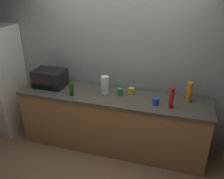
# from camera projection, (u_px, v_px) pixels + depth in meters

# --- Properties ---
(ground_plane) EXTENTS (8.00, 8.00, 0.00)m
(ground_plane) POSITION_uv_depth(u_px,v_px,m) (104.00, 161.00, 3.61)
(ground_plane) COLOR #93704C
(back_wall) EXTENTS (6.40, 0.10, 2.70)m
(back_wall) POSITION_uv_depth(u_px,v_px,m) (120.00, 58.00, 3.74)
(back_wall) COLOR #9EA399
(back_wall) RESTS_ON ground_plane
(counter_run) EXTENTS (2.84, 0.64, 0.90)m
(counter_run) POSITION_uv_depth(u_px,v_px,m) (112.00, 122.00, 3.77)
(counter_run) COLOR #B27F4C
(counter_run) RESTS_ON ground_plane
(microwave) EXTENTS (0.48, 0.35, 0.27)m
(microwave) POSITION_uv_depth(u_px,v_px,m) (50.00, 78.00, 3.83)
(microwave) COLOR black
(microwave) RESTS_ON counter_run
(paper_towel_roll) EXTENTS (0.12, 0.12, 0.27)m
(paper_towel_roll) POSITION_uv_depth(u_px,v_px,m) (105.00, 85.00, 3.59)
(paper_towel_roll) COLOR white
(paper_towel_roll) RESTS_ON counter_run
(bottle_dish_soap) EXTENTS (0.07, 0.07, 0.29)m
(bottle_dish_soap) POSITION_uv_depth(u_px,v_px,m) (189.00, 92.00, 3.35)
(bottle_dish_soap) COLOR orange
(bottle_dish_soap) RESTS_ON counter_run
(bottle_wine) EXTENTS (0.06, 0.06, 0.18)m
(bottle_wine) POSITION_uv_depth(u_px,v_px,m) (72.00, 89.00, 3.56)
(bottle_wine) COLOR #1E3F19
(bottle_wine) RESTS_ON counter_run
(bottle_hot_sauce) EXTENTS (0.06, 0.06, 0.30)m
(bottle_hot_sauce) POSITION_uv_depth(u_px,v_px,m) (172.00, 98.00, 3.19)
(bottle_hot_sauce) COLOR red
(bottle_hot_sauce) RESTS_ON counter_run
(mug_green) EXTENTS (0.09, 0.09, 0.10)m
(mug_green) POSITION_uv_depth(u_px,v_px,m) (120.00, 92.00, 3.57)
(mug_green) COLOR #2D8C47
(mug_green) RESTS_ON counter_run
(mug_yellow) EXTENTS (0.09, 0.09, 0.10)m
(mug_yellow) POSITION_uv_depth(u_px,v_px,m) (131.00, 91.00, 3.61)
(mug_yellow) COLOR yellow
(mug_yellow) RESTS_ON counter_run
(mug_blue) EXTENTS (0.09, 0.09, 0.10)m
(mug_blue) POSITION_uv_depth(u_px,v_px,m) (156.00, 101.00, 3.31)
(mug_blue) COLOR #2D4CB2
(mug_blue) RESTS_ON counter_run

